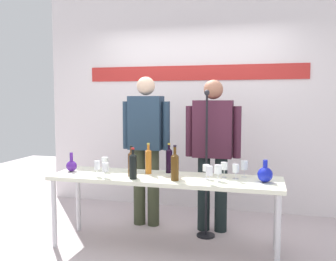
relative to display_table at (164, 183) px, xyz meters
name	(u,v)px	position (x,y,z in m)	size (l,w,h in m)	color
ground_plane	(164,248)	(0.00, 0.00, -0.68)	(10.00, 10.00, 0.00)	#BBABAF
back_wall	(194,99)	(0.00, 1.53, 0.83)	(4.26, 0.11, 3.00)	white
display_table	(164,183)	(0.00, 0.00, 0.00)	(2.30, 0.60, 0.74)	silver
decanter_blue_left	(71,166)	(-1.02, 0.00, 0.13)	(0.11, 0.11, 0.20)	#532193
decanter_blue_right	(265,174)	(0.97, 0.00, 0.14)	(0.14, 0.14, 0.21)	#1521B7
presenter_left	(146,141)	(-0.40, 0.63, 0.33)	(0.58, 0.22, 1.77)	#353B27
presenter_right	(213,145)	(0.40, 0.63, 0.32)	(0.63, 0.22, 1.72)	black
wine_bottle_0	(175,166)	(0.15, -0.15, 0.20)	(0.08, 0.08, 0.34)	#492E0D
wine_bottle_1	(169,160)	(0.00, 0.19, 0.20)	(0.07, 0.07, 0.31)	black
wine_bottle_2	(133,165)	(-0.26, -0.18, 0.20)	(0.07, 0.07, 0.30)	black
wine_bottle_3	(175,165)	(0.11, -0.01, 0.19)	(0.07, 0.07, 0.30)	#D9622D
wine_bottle_4	(148,160)	(-0.20, 0.10, 0.20)	(0.06, 0.06, 0.32)	#C76F20
wine_bottle_5	(131,163)	(-0.32, -0.07, 0.20)	(0.07, 0.07, 0.31)	#4D2D15
wine_glass_left_0	(97,166)	(-0.65, -0.16, 0.17)	(0.06, 0.06, 0.16)	white
wine_glass_left_1	(105,167)	(-0.54, -0.20, 0.17)	(0.07, 0.07, 0.15)	white
wine_glass_left_2	(105,161)	(-0.67, 0.07, 0.18)	(0.07, 0.07, 0.16)	white
wine_glass_right_0	(206,168)	(0.42, 0.01, 0.16)	(0.07, 0.07, 0.14)	white
wine_glass_right_1	(236,169)	(0.70, 0.07, 0.16)	(0.06, 0.06, 0.15)	white
wine_glass_right_2	(209,171)	(0.48, -0.21, 0.18)	(0.06, 0.06, 0.17)	white
wine_glass_right_3	(244,165)	(0.77, 0.18, 0.18)	(0.07, 0.07, 0.16)	white
wine_glass_right_4	(218,170)	(0.54, -0.06, 0.17)	(0.07, 0.07, 0.15)	white
wine_glass_right_5	(224,166)	(0.58, 0.11, 0.17)	(0.07, 0.07, 0.15)	white
microphone_stand	(206,188)	(0.36, 0.43, -0.13)	(0.20, 0.20, 1.61)	black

